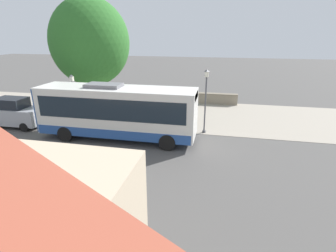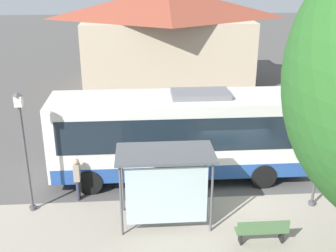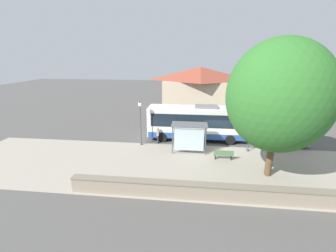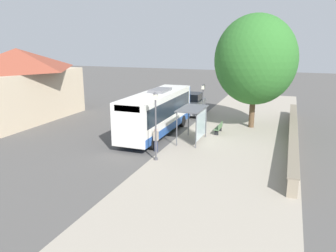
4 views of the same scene
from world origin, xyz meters
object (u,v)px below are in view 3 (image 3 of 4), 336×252
(bus_shelter, at_px, (189,130))
(bench, at_px, (223,154))
(shade_tree, at_px, (279,96))
(parked_car_behind_bus, at_px, (285,135))
(pedestrian, at_px, (158,134))
(bus, at_px, (198,122))
(street_lamp_near, at_px, (140,119))
(street_lamp_far, at_px, (250,128))

(bus_shelter, distance_m, bench, 3.61)
(shade_tree, relative_size, parked_car_behind_bus, 2.30)
(pedestrian, xyz_separation_m, parked_car_behind_bus, (0.92, -12.39, 0.07))
(bus, bearing_deg, street_lamp_near, 111.73)
(bench, relative_size, street_lamp_near, 0.37)
(shade_tree, bearing_deg, bus, 35.96)
(bus, distance_m, bus_shelter, 3.48)
(pedestrian, xyz_separation_m, bench, (-3.10, -6.07, -0.50))
(bus, relative_size, parked_car_behind_bus, 2.44)
(bus, bearing_deg, pedestrian, 111.45)
(bus, relative_size, bench, 6.19)
(bus, height_order, shade_tree, shade_tree)
(bench, bearing_deg, street_lamp_far, -50.31)
(bus, bearing_deg, bench, -155.73)
(bus_shelter, bearing_deg, street_lamp_far, -82.11)
(bench, height_order, street_lamp_far, street_lamp_far)
(street_lamp_near, xyz_separation_m, parked_car_behind_bus, (1.56, -13.95, -1.57))
(pedestrian, distance_m, parked_car_behind_bus, 12.43)
(bus_shelter, bearing_deg, parked_car_behind_bus, -73.60)
(bus, xyz_separation_m, pedestrian, (-1.56, 3.97, -0.91))
(pedestrian, xyz_separation_m, street_lamp_near, (-0.64, 1.55, 1.64))
(bus, bearing_deg, street_lamp_far, -119.86)
(bus, height_order, parked_car_behind_bus, bus)
(bench, bearing_deg, bus_shelter, 66.16)
(street_lamp_far, relative_size, shade_tree, 0.39)
(bench, bearing_deg, parked_car_behind_bus, -57.56)
(street_lamp_near, distance_m, parked_car_behind_bus, 14.12)
(parked_car_behind_bus, bearing_deg, street_lamp_far, 117.11)
(street_lamp_near, bearing_deg, bus, -68.27)
(street_lamp_near, xyz_separation_m, shade_tree, (-4.73, -10.56, 3.24))
(bus_shelter, distance_m, shade_tree, 7.80)
(bus_shelter, relative_size, pedestrian, 1.92)
(bus_shelter, xyz_separation_m, pedestrian, (1.81, 3.14, -1.18))
(bus_shelter, relative_size, street_lamp_far, 0.86)
(street_lamp_near, height_order, shade_tree, shade_tree)
(street_lamp_near, height_order, parked_car_behind_bus, street_lamp_near)
(pedestrian, height_order, street_lamp_near, street_lamp_near)
(bus, bearing_deg, shade_tree, -144.04)
(pedestrian, relative_size, shade_tree, 0.17)
(shade_tree, height_order, parked_car_behind_bus, shade_tree)
(bench, distance_m, shade_tree, 6.53)
(street_lamp_near, relative_size, shade_tree, 0.46)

